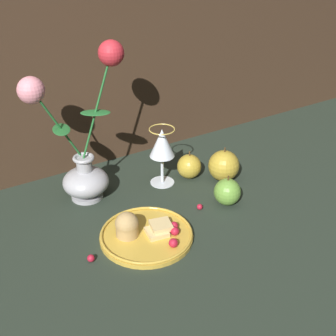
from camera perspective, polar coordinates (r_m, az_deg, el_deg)
The scene contains 9 objects.
ground_plane at distance 1.11m, azimuth -2.09°, elevation -5.72°, with size 2.40×2.40×0.00m, color #232D23.
vase at distance 1.13m, azimuth -10.46°, elevation 2.01°, with size 0.24×0.11×0.38m.
plate_with_pastries at distance 1.03m, azimuth -3.04°, elevation -7.89°, with size 0.21×0.21×0.07m.
wine_glass at distance 1.18m, azimuth -0.73°, elevation 2.79°, with size 0.07×0.07×0.16m.
apple_beside_vase at distance 1.24m, azimuth 2.60°, elevation 0.20°, with size 0.06×0.06×0.08m.
apple_near_glass at distance 1.14m, azimuth 7.24°, elevation -2.90°, with size 0.07×0.07×0.08m.
apple_at_table_edge at distance 1.24m, azimuth 6.82°, elevation 0.29°, with size 0.08×0.08×0.09m.
berry_near_plate at distance 0.99m, azimuth -9.38°, elevation -10.81°, with size 0.02×0.02×0.02m, color #AD192D.
berry_front_center at distance 1.13m, azimuth 3.88°, elevation -4.74°, with size 0.01×0.01×0.01m, color #AD192D.
Camera 1 is at (-0.44, -0.79, 0.64)m, focal length 50.00 mm.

